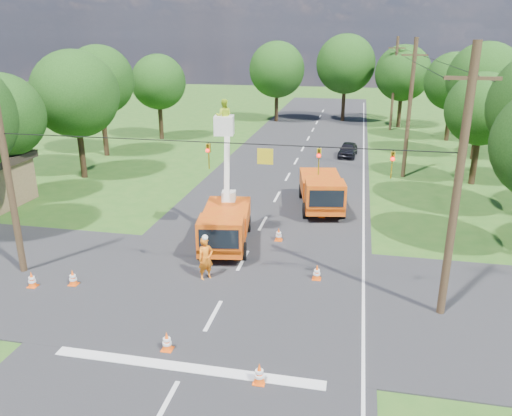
% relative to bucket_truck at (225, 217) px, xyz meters
% --- Properties ---
extents(ground, '(140.00, 140.00, 0.00)m').
position_rel_bucket_truck_xyz_m(ground, '(1.28, 13.34, -1.54)').
color(ground, '#275419').
rests_on(ground, ground).
extents(road_main, '(12.00, 100.00, 0.06)m').
position_rel_bucket_truck_xyz_m(road_main, '(1.28, 13.34, -1.54)').
color(road_main, black).
rests_on(road_main, ground).
extents(road_cross, '(56.00, 10.00, 0.07)m').
position_rel_bucket_truck_xyz_m(road_cross, '(1.28, -4.66, -1.54)').
color(road_cross, black).
rests_on(road_cross, ground).
extents(stop_bar, '(9.00, 0.45, 0.02)m').
position_rel_bucket_truck_xyz_m(stop_bar, '(1.28, -9.86, -1.54)').
color(stop_bar, silver).
rests_on(stop_bar, ground).
extents(edge_line, '(0.12, 90.00, 0.02)m').
position_rel_bucket_truck_xyz_m(edge_line, '(6.88, 13.34, -1.54)').
color(edge_line, silver).
rests_on(edge_line, ground).
extents(bucket_truck, '(2.99, 5.99, 7.29)m').
position_rel_bucket_truck_xyz_m(bucket_truck, '(0.00, 0.00, 0.00)').
color(bucket_truck, red).
rests_on(bucket_truck, ground).
extents(second_truck, '(3.24, 6.34, 2.27)m').
position_rel_bucket_truck_xyz_m(second_truck, '(4.29, 6.65, -0.36)').
color(second_truck, red).
rests_on(second_truck, ground).
extents(ground_worker, '(0.83, 0.83, 1.94)m').
position_rel_bucket_truck_xyz_m(ground_worker, '(0.11, -3.73, -0.57)').
color(ground_worker, orange).
rests_on(ground_worker, ground).
extents(distant_car, '(1.79, 3.74, 1.23)m').
position_rel_bucket_truck_xyz_m(distant_car, '(5.48, 21.16, -0.92)').
color(distant_car, black).
rests_on(distant_car, ground).
extents(traffic_cone_0, '(0.38, 0.38, 0.71)m').
position_rel_bucket_truck_xyz_m(traffic_cone_0, '(0.36, -9.05, -1.18)').
color(traffic_cone_0, '#FF550D').
rests_on(traffic_cone_0, ground).
extents(traffic_cone_1, '(0.38, 0.38, 0.71)m').
position_rel_bucket_truck_xyz_m(traffic_cone_1, '(3.74, -10.09, -1.18)').
color(traffic_cone_1, '#FF550D').
rests_on(traffic_cone_1, ground).
extents(traffic_cone_2, '(0.38, 0.38, 0.71)m').
position_rel_bucket_truck_xyz_m(traffic_cone_2, '(2.55, 1.13, -1.18)').
color(traffic_cone_2, '#FF550D').
rests_on(traffic_cone_2, ground).
extents(traffic_cone_3, '(0.38, 0.38, 0.71)m').
position_rel_bucket_truck_xyz_m(traffic_cone_3, '(4.47, 5.12, -1.18)').
color(traffic_cone_3, '#FF550D').
rests_on(traffic_cone_3, ground).
extents(traffic_cone_4, '(0.38, 0.38, 0.71)m').
position_rel_bucket_truck_xyz_m(traffic_cone_4, '(-5.28, -5.44, -1.18)').
color(traffic_cone_4, '#FF550D').
rests_on(traffic_cone_4, ground).
extents(traffic_cone_5, '(0.38, 0.38, 0.71)m').
position_rel_bucket_truck_xyz_m(traffic_cone_5, '(-6.88, -5.95, -1.18)').
color(traffic_cone_5, '#FF550D').
rests_on(traffic_cone_5, ground).
extents(traffic_cone_7, '(0.38, 0.38, 0.71)m').
position_rel_bucket_truck_xyz_m(traffic_cone_7, '(5.02, 10.93, -1.18)').
color(traffic_cone_7, '#FF550D').
rests_on(traffic_cone_7, ground).
extents(traffic_cone_8, '(0.38, 0.38, 0.71)m').
position_rel_bucket_truck_xyz_m(traffic_cone_8, '(4.87, -2.84, -1.18)').
color(traffic_cone_8, '#FF550D').
rests_on(traffic_cone_8, ground).
extents(pole_right_near, '(1.80, 0.30, 10.00)m').
position_rel_bucket_truck_xyz_m(pole_right_near, '(9.78, -4.66, 3.57)').
color(pole_right_near, '#4C3823').
rests_on(pole_right_near, ground).
extents(pole_right_mid, '(1.80, 0.30, 10.00)m').
position_rel_bucket_truck_xyz_m(pole_right_mid, '(9.78, 15.34, 3.57)').
color(pole_right_mid, '#4C3823').
rests_on(pole_right_mid, ground).
extents(pole_right_far, '(1.80, 0.30, 10.00)m').
position_rel_bucket_truck_xyz_m(pole_right_far, '(9.78, 35.34, 3.57)').
color(pole_right_far, '#4C3823').
rests_on(pole_right_far, ground).
extents(pole_left, '(0.30, 0.30, 9.00)m').
position_rel_bucket_truck_xyz_m(pole_left, '(-8.22, -4.66, 2.96)').
color(pole_left, '#4C3823').
rests_on(pole_left, ground).
extents(signal_span, '(18.00, 0.29, 1.07)m').
position_rel_bucket_truck_xyz_m(signal_span, '(3.51, -4.67, 4.34)').
color(signal_span, black).
rests_on(signal_span, ground).
extents(tree_left_c, '(5.20, 5.20, 8.06)m').
position_rel_bucket_truck_xyz_m(tree_left_c, '(-15.22, 4.34, 3.90)').
color(tree_left_c, '#382616').
rests_on(tree_left_c, ground).
extents(tree_left_d, '(6.20, 6.20, 9.24)m').
position_rel_bucket_truck_xyz_m(tree_left_d, '(-13.72, 10.34, 4.59)').
color(tree_left_d, '#382616').
rests_on(tree_left_d, ground).
extents(tree_left_e, '(5.80, 5.80, 9.41)m').
position_rel_bucket_truck_xyz_m(tree_left_e, '(-15.52, 17.34, 4.96)').
color(tree_left_e, '#382616').
rests_on(tree_left_e, ground).
extents(tree_left_f, '(5.40, 5.40, 8.40)m').
position_rel_bucket_truck_xyz_m(tree_left_f, '(-13.52, 25.34, 4.15)').
color(tree_left_f, '#382616').
rests_on(tree_left_f, ground).
extents(tree_right_c, '(5.00, 5.00, 7.83)m').
position_rel_bucket_truck_xyz_m(tree_right_c, '(14.48, 14.34, 3.78)').
color(tree_right_c, '#382616').
rests_on(tree_right_c, ground).
extents(tree_right_d, '(6.00, 6.00, 9.70)m').
position_rel_bucket_truck_xyz_m(tree_right_d, '(16.08, 22.34, 5.14)').
color(tree_right_d, '#382616').
rests_on(tree_right_d, ground).
extents(tree_right_e, '(5.60, 5.60, 8.63)m').
position_rel_bucket_truck_xyz_m(tree_right_e, '(15.08, 30.34, 4.28)').
color(tree_right_e, '#382616').
rests_on(tree_right_e, ground).
extents(tree_far_a, '(6.60, 6.60, 9.50)m').
position_rel_bucket_truck_xyz_m(tree_far_a, '(-3.72, 38.34, 4.65)').
color(tree_far_a, '#382616').
rests_on(tree_far_a, ground).
extents(tree_far_b, '(7.00, 7.00, 10.32)m').
position_rel_bucket_truck_xyz_m(tree_far_b, '(4.28, 40.34, 5.27)').
color(tree_far_b, '#382616').
rests_on(tree_far_b, ground).
extents(tree_far_c, '(6.20, 6.20, 9.18)m').
position_rel_bucket_truck_xyz_m(tree_far_c, '(10.78, 37.34, 4.53)').
color(tree_far_c, '#382616').
rests_on(tree_far_c, ground).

